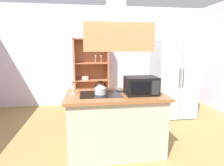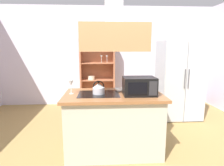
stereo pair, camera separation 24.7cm
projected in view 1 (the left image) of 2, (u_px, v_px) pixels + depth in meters
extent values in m
plane|color=olive|center=(117.00, 164.00, 2.59)|extent=(7.80, 7.80, 0.00)
cube|color=silver|center=(99.00, 56.00, 5.27)|extent=(6.00, 0.12, 2.70)
cube|color=#B6B29F|center=(115.00, 124.00, 2.88)|extent=(1.38, 0.79, 0.86)
cube|color=brown|center=(115.00, 95.00, 2.80)|extent=(1.46, 0.87, 0.04)
cube|color=black|center=(101.00, 94.00, 2.77)|extent=(0.60, 0.48, 0.00)
cube|color=#AB7B4D|center=(115.00, 38.00, 2.66)|extent=(0.90, 0.70, 0.36)
cube|color=#AEBAC4|center=(173.00, 79.00, 4.39)|extent=(0.90, 0.72, 1.73)
cube|color=#B6BABB|center=(171.00, 82.00, 3.99)|extent=(0.44, 0.03, 1.69)
cube|color=#B9BDC3|center=(190.00, 81.00, 4.05)|extent=(0.44, 0.03, 1.69)
cylinder|color=#4C4C51|center=(180.00, 78.00, 3.97)|extent=(0.02, 0.02, 0.40)
cylinder|color=#4C4C51|center=(183.00, 78.00, 3.98)|extent=(0.02, 0.02, 0.40)
cube|color=#A76241|center=(75.00, 74.00, 5.00)|extent=(0.04, 0.40, 1.82)
cube|color=#A76241|center=(108.00, 73.00, 5.12)|extent=(0.04, 0.40, 1.82)
cube|color=#A76241|center=(91.00, 39.00, 4.90)|extent=(0.92, 0.40, 0.03)
cube|color=#A76241|center=(92.00, 104.00, 5.22)|extent=(0.92, 0.40, 0.08)
cube|color=#A76241|center=(91.00, 72.00, 5.25)|extent=(0.92, 0.02, 1.82)
cube|color=#A76241|center=(92.00, 80.00, 5.10)|extent=(0.84, 0.36, 0.02)
cube|color=#A76241|center=(91.00, 63.00, 5.01)|extent=(0.84, 0.36, 0.02)
cylinder|color=beige|center=(85.00, 79.00, 5.02)|extent=(0.18, 0.18, 0.05)
cylinder|color=beige|center=(85.00, 77.00, 5.01)|extent=(0.17, 0.17, 0.05)
cylinder|color=silver|center=(95.00, 60.00, 4.98)|extent=(0.01, 0.01, 0.12)
cone|color=silver|center=(95.00, 57.00, 4.96)|extent=(0.07, 0.07, 0.08)
cylinder|color=silver|center=(101.00, 60.00, 5.00)|extent=(0.01, 0.01, 0.12)
cone|color=silver|center=(101.00, 57.00, 4.98)|extent=(0.07, 0.07, 0.08)
cylinder|color=#B6B5BA|center=(101.00, 91.00, 2.76)|extent=(0.18, 0.18, 0.10)
cone|color=#B2C3C1|center=(101.00, 86.00, 2.74)|extent=(0.17, 0.17, 0.06)
sphere|color=black|center=(101.00, 82.00, 2.74)|extent=(0.03, 0.03, 0.03)
torus|color=black|center=(101.00, 86.00, 2.75)|extent=(0.16, 0.02, 0.16)
cube|color=white|center=(127.00, 89.00, 3.07)|extent=(0.36, 0.28, 0.02)
cube|color=black|center=(141.00, 86.00, 2.74)|extent=(0.46, 0.34, 0.26)
cube|color=black|center=(141.00, 88.00, 2.56)|extent=(0.26, 0.01, 0.17)
cube|color=#262628|center=(156.00, 88.00, 2.59)|extent=(0.11, 0.01, 0.20)
cylinder|color=silver|center=(73.00, 94.00, 2.75)|extent=(0.06, 0.06, 0.01)
cylinder|color=silver|center=(73.00, 90.00, 2.74)|extent=(0.01, 0.01, 0.11)
cone|color=silver|center=(72.00, 84.00, 2.72)|extent=(0.08, 0.08, 0.09)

